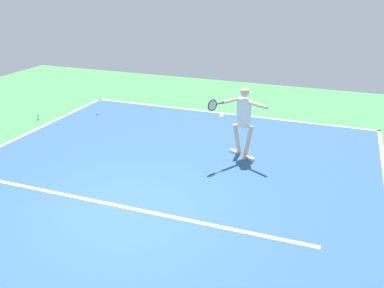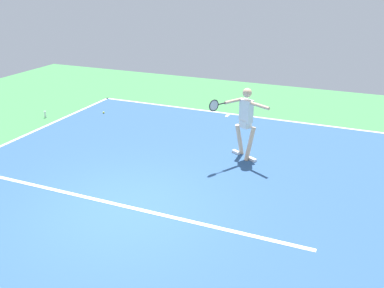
% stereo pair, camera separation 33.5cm
% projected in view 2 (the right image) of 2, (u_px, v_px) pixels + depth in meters
% --- Properties ---
extents(ground_plane, '(22.94, 22.94, 0.00)m').
position_uv_depth(ground_plane, '(125.00, 209.00, 8.37)').
color(ground_plane, '#428E4C').
extents(court_surface, '(10.03, 13.76, 0.00)m').
position_uv_depth(court_surface, '(125.00, 209.00, 8.37)').
color(court_surface, '#2D5484').
rests_on(court_surface, ground_plane).
extents(court_line_baseline_near, '(10.03, 0.10, 0.01)m').
position_uv_depth(court_line_baseline_near, '(229.00, 114.00, 14.21)').
color(court_line_baseline_near, white).
rests_on(court_line_baseline_near, ground_plane).
extents(court_line_service, '(7.52, 0.10, 0.01)m').
position_uv_depth(court_line_service, '(128.00, 207.00, 8.46)').
color(court_line_service, white).
rests_on(court_line_service, ground_plane).
extents(court_line_centre_mark, '(0.10, 0.30, 0.01)m').
position_uv_depth(court_line_centre_mark, '(228.00, 115.00, 14.04)').
color(court_line_centre_mark, white).
rests_on(court_line_centre_mark, ground_plane).
extents(tennis_player, '(1.36, 1.12, 1.86)m').
position_uv_depth(tennis_player, '(245.00, 118.00, 10.38)').
color(tennis_player, beige).
rests_on(tennis_player, ground_plane).
extents(tennis_ball_near_player, '(0.07, 0.07, 0.07)m').
position_uv_depth(tennis_ball_near_player, '(240.00, 122.00, 13.26)').
color(tennis_ball_near_player, yellow).
rests_on(tennis_ball_near_player, ground_plane).
extents(tennis_ball_far_corner, '(0.07, 0.07, 0.07)m').
position_uv_depth(tennis_ball_far_corner, '(104.00, 113.00, 14.22)').
color(tennis_ball_far_corner, yellow).
rests_on(tennis_ball_far_corner, ground_plane).
extents(water_bottle, '(0.07, 0.07, 0.22)m').
position_uv_depth(water_bottle, '(45.00, 114.00, 13.79)').
color(water_bottle, white).
rests_on(water_bottle, ground_plane).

